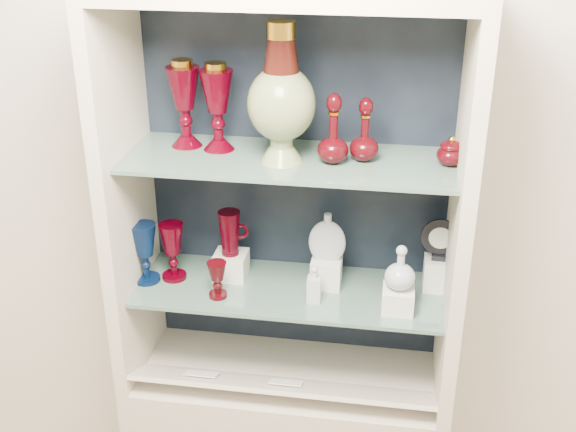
% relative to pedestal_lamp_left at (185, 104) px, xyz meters
% --- Properties ---
extents(wall_back, '(3.50, 0.02, 2.80)m').
position_rel_pedestal_lamp_left_xyz_m(wall_back, '(0.31, 0.14, -0.20)').
color(wall_back, silver).
rests_on(wall_back, ground).
extents(cabinet_back_panel, '(0.98, 0.02, 1.15)m').
position_rel_pedestal_lamp_left_xyz_m(cabinet_back_panel, '(0.31, 0.11, -0.27)').
color(cabinet_back_panel, black).
rests_on(cabinet_back_panel, cabinet_base).
extents(cabinet_side_left, '(0.04, 0.40, 1.15)m').
position_rel_pedestal_lamp_left_xyz_m(cabinet_side_left, '(-0.17, -0.08, -0.27)').
color(cabinet_side_left, beige).
rests_on(cabinet_side_left, cabinet_base).
extents(cabinet_side_right, '(0.04, 0.40, 1.15)m').
position_rel_pedestal_lamp_left_xyz_m(cabinet_side_right, '(0.79, -0.08, -0.27)').
color(cabinet_side_right, beige).
rests_on(cabinet_side_right, cabinet_base).
extents(shelf_lower, '(0.92, 0.34, 0.01)m').
position_rel_pedestal_lamp_left_xyz_m(shelf_lower, '(0.31, -0.06, -0.55)').
color(shelf_lower, slate).
rests_on(shelf_lower, cabinet_side_left).
extents(shelf_upper, '(0.92, 0.34, 0.01)m').
position_rel_pedestal_lamp_left_xyz_m(shelf_upper, '(0.31, -0.06, -0.13)').
color(shelf_upper, slate).
rests_on(shelf_upper, cabinet_side_left).
extents(label_ledge, '(0.92, 0.17, 0.09)m').
position_rel_pedestal_lamp_left_xyz_m(label_ledge, '(0.31, -0.19, -0.82)').
color(label_ledge, beige).
rests_on(label_ledge, cabinet_base).
extents(label_card_0, '(0.10, 0.06, 0.03)m').
position_rel_pedestal_lamp_left_xyz_m(label_card_0, '(0.32, -0.19, -0.80)').
color(label_card_0, white).
rests_on(label_card_0, label_ledge).
extents(label_card_1, '(0.10, 0.06, 0.03)m').
position_rel_pedestal_lamp_left_xyz_m(label_card_1, '(0.06, -0.19, -0.80)').
color(label_card_1, white).
rests_on(label_card_1, label_ledge).
extents(pedestal_lamp_left, '(0.11, 0.11, 0.25)m').
position_rel_pedestal_lamp_left_xyz_m(pedestal_lamp_left, '(0.00, 0.00, 0.00)').
color(pedestal_lamp_left, '#44000C').
rests_on(pedestal_lamp_left, shelf_upper).
extents(pedestal_lamp_right, '(0.11, 0.11, 0.25)m').
position_rel_pedestal_lamp_left_xyz_m(pedestal_lamp_right, '(0.10, -0.02, -0.00)').
color(pedestal_lamp_right, '#44000C').
rests_on(pedestal_lamp_right, shelf_upper).
extents(enamel_urn, '(0.21, 0.21, 0.38)m').
position_rel_pedestal_lamp_left_xyz_m(enamel_urn, '(0.29, -0.08, 0.06)').
color(enamel_urn, '#08450E').
rests_on(enamel_urn, shelf_upper).
extents(ruby_decanter_a, '(0.10, 0.10, 0.22)m').
position_rel_pedestal_lamp_left_xyz_m(ruby_decanter_a, '(0.43, -0.07, -0.02)').
color(ruby_decanter_a, '#45060C').
rests_on(ruby_decanter_a, shelf_upper).
extents(ruby_decanter_b, '(0.10, 0.10, 0.19)m').
position_rel_pedestal_lamp_left_xyz_m(ruby_decanter_b, '(0.52, -0.04, -0.03)').
color(ruby_decanter_b, '#45060C').
rests_on(ruby_decanter_b, shelf_upper).
extents(lidded_bowl, '(0.08, 0.08, 0.08)m').
position_rel_pedestal_lamp_left_xyz_m(lidded_bowl, '(0.75, -0.04, -0.08)').
color(lidded_bowl, '#45060C').
rests_on(lidded_bowl, shelf_upper).
extents(cobalt_goblet, '(0.10, 0.10, 0.19)m').
position_rel_pedestal_lamp_left_xyz_m(cobalt_goblet, '(-0.13, -0.08, -0.45)').
color(cobalt_goblet, '#03163D').
rests_on(cobalt_goblet, shelf_lower).
extents(ruby_goblet_tall, '(0.10, 0.10, 0.18)m').
position_rel_pedestal_lamp_left_xyz_m(ruby_goblet_tall, '(-0.05, -0.05, -0.45)').
color(ruby_goblet_tall, '#44000C').
rests_on(ruby_goblet_tall, shelf_lower).
extents(ruby_goblet_small, '(0.07, 0.07, 0.12)m').
position_rel_pedestal_lamp_left_xyz_m(ruby_goblet_small, '(0.11, -0.14, -0.49)').
color(ruby_goblet_small, '#45060C').
rests_on(ruby_goblet_small, shelf_lower).
extents(riser_ruby_pitcher, '(0.10, 0.10, 0.08)m').
position_rel_pedestal_lamp_left_xyz_m(riser_ruby_pitcher, '(0.12, -0.02, -0.51)').
color(riser_ruby_pitcher, silver).
rests_on(riser_ruby_pitcher, shelf_lower).
extents(ruby_pitcher, '(0.11, 0.08, 0.14)m').
position_rel_pedestal_lamp_left_xyz_m(ruby_pitcher, '(0.12, -0.02, -0.39)').
color(ruby_pitcher, '#44000C').
rests_on(ruby_pitcher, riser_ruby_pitcher).
extents(clear_square_bottle, '(0.04, 0.04, 0.12)m').
position_rel_pedestal_lamp_left_xyz_m(clear_square_bottle, '(0.39, -0.12, -0.49)').
color(clear_square_bottle, '#ADB9C6').
rests_on(clear_square_bottle, shelf_lower).
extents(riser_flat_flask, '(0.09, 0.09, 0.09)m').
position_rel_pedestal_lamp_left_xyz_m(riser_flat_flask, '(0.42, -0.02, -0.50)').
color(riser_flat_flask, silver).
rests_on(riser_flat_flask, shelf_lower).
extents(flat_flask, '(0.11, 0.04, 0.16)m').
position_rel_pedestal_lamp_left_xyz_m(flat_flask, '(0.42, -0.02, -0.38)').
color(flat_flask, silver).
rests_on(flat_flask, riser_flat_flask).
extents(riser_clear_round_decanter, '(0.09, 0.09, 0.07)m').
position_rel_pedestal_lamp_left_xyz_m(riser_clear_round_decanter, '(0.64, -0.13, -0.51)').
color(riser_clear_round_decanter, silver).
rests_on(riser_clear_round_decanter, shelf_lower).
extents(clear_round_decanter, '(0.11, 0.11, 0.13)m').
position_rel_pedestal_lamp_left_xyz_m(clear_round_decanter, '(0.64, -0.13, -0.41)').
color(clear_round_decanter, '#ADB9C6').
rests_on(clear_round_decanter, riser_clear_round_decanter).
extents(riser_cameo_medallion, '(0.08, 0.08, 0.10)m').
position_rel_pedestal_lamp_left_xyz_m(riser_cameo_medallion, '(0.75, 0.01, -0.50)').
color(riser_cameo_medallion, silver).
rests_on(riser_cameo_medallion, shelf_lower).
extents(cameo_medallion, '(0.11, 0.04, 0.13)m').
position_rel_pedestal_lamp_left_xyz_m(cameo_medallion, '(0.75, 0.01, -0.38)').
color(cameo_medallion, black).
rests_on(cameo_medallion, riser_cameo_medallion).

